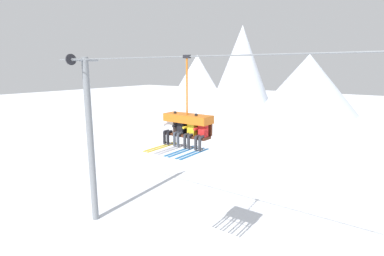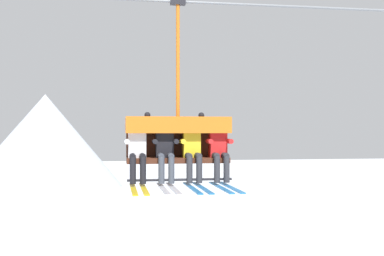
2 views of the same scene
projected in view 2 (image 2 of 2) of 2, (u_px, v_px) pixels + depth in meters
mountain_peak_east at (45, 141)px, 57.83m from camera, size 18.55×18.55×11.20m
lift_cable at (178, 2)px, 8.90m from camera, size 16.74×0.05×0.05m
chairlift_chair at (177, 131)px, 8.95m from camera, size 1.92×0.74×3.35m
skier_white at (138, 148)px, 8.62m from camera, size 0.48×1.70×1.34m
skier_black at (165, 149)px, 8.69m from camera, size 0.46×1.70×1.23m
skier_yellow at (193, 148)px, 8.78m from camera, size 0.48×1.70×1.34m
skier_red at (219, 149)px, 8.85m from camera, size 0.46×1.70×1.23m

